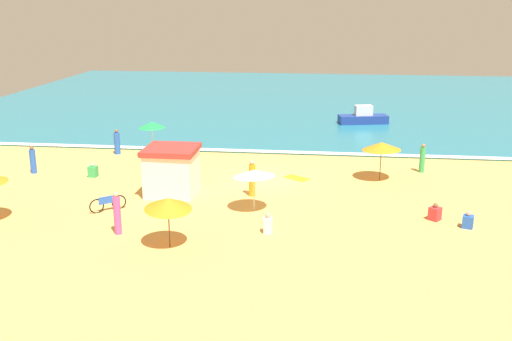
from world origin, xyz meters
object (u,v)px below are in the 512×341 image
Objects in this scene: beachgoer_0 at (33,160)px; beachgoer_2 at (117,143)px; beach_umbrella_3 at (382,146)px; beachgoer_3 at (252,179)px; beach_umbrella_4 at (254,173)px; beachgoer_6 at (93,171)px; beachgoer_1 at (268,224)px; beachgoer_4 at (422,159)px; beachgoer_5 at (117,214)px; beach_umbrella_1 at (168,204)px; beachgoer_7 at (192,164)px; beachgoer_9 at (468,221)px; beachgoer_10 at (154,160)px; parked_bicycle at (108,203)px; beach_umbrella_0 at (152,125)px; beachgoer_8 at (435,213)px; lifeguard_cabana at (172,170)px; small_boat_0 at (363,117)px.

beachgoer_0 is 0.99× the size of beachgoer_2.
beach_umbrella_3 is 1.23× the size of beachgoer_3.
beach_umbrella_4 is 3.39× the size of beachgoer_6.
beachgoer_2 is (-11.20, 12.52, 0.35)m from beachgoer_1.
beachgoer_4 is 19.03m from beachgoer_6.
beachgoer_1 is 6.48m from beachgoer_5.
beachgoer_7 is (-1.69, 11.42, -1.53)m from beach_umbrella_1.
beachgoer_9 is 0.87× the size of beachgoer_10.
beach_umbrella_4 is 1.72× the size of beachgoer_0.
beachgoer_2 is at bearing 136.40° from beach_umbrella_4.
beachgoer_7 reaches higher than parked_bicycle.
beachgoer_3 is (9.87, -7.55, 0.16)m from beachgoer_2.
beachgoer_4 is (11.79, 12.49, -1.05)m from beach_umbrella_1.
beach_umbrella_4 is 1.46× the size of beachgoer_5.
beach_umbrella_0 is at bearing 36.45° from beachgoer_0.
beachgoer_8 is (18.21, -4.78, 0.00)m from beachgoer_6.
beach_umbrella_0 is 14.40m from beach_umbrella_3.
beachgoer_0 is 13.44m from beachgoer_3.
beach_umbrella_0 reaches higher than beachgoer_0.
beachgoer_6 is 1.05× the size of beachgoer_7.
beachgoer_3 is 2.08× the size of beachgoer_10.
beachgoer_9 is (0.77, -8.85, -0.48)m from beachgoer_4.
lifeguard_cabana reaches higher than beachgoer_8.
small_boat_0 reaches higher than beachgoer_10.
beach_umbrella_1 is at bearing -22.63° from beachgoer_5.
lifeguard_cabana is 5.82m from beachgoer_5.
beachgoer_8 is 17.07m from beachgoer_10.
lifeguard_cabana is 3.24× the size of beachgoer_6.
beach_umbrella_4 reaches higher than beachgoer_4.
beachgoer_4 reaches higher than beachgoer_2.
beach_umbrella_3 is at bearing 115.43° from beachgoer_9.
beachgoer_3 is 20.34m from small_boat_0.
parked_bicycle is 8.76m from beachgoer_0.
beachgoer_0 reaches higher than beachgoer_7.
beachgoer_10 reaches higher than beachgoer_9.
beach_umbrella_3 is (14.02, -3.28, -0.18)m from beach_umbrella_0.
lifeguard_cabana is 13.17m from beachgoer_8.
beachgoer_9 is (9.67, -1.07, -1.54)m from beach_umbrella_4.
lifeguard_cabana is at bearing -16.91° from beachgoer_0.
beachgoer_7 is at bearing 11.77° from beachgoer_0.
parked_bicycle is 16.60m from beachgoer_9.
beachgoer_0 is at bearing 138.17° from beach_umbrella_1.
parked_bicycle is 15.32m from beachgoer_8.
parked_bicycle is 0.84× the size of beachgoer_4.
beachgoer_0 is at bearing -123.90° from beachgoer_2.
beachgoer_8 is (12.93, -2.35, -0.92)m from lifeguard_cabana.
beachgoer_2 is 21.15m from beachgoer_8.
beachgoer_8 is at bearing -1.74° from beach_umbrella_4.
beach_umbrella_0 is at bearing 94.18° from parked_bicycle.
lifeguard_cabana is 1.86× the size of parked_bicycle.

